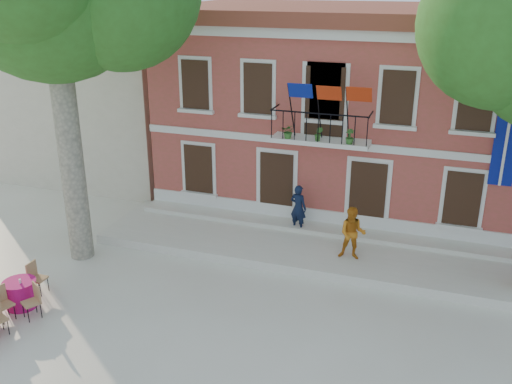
# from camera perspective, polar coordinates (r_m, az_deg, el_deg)

# --- Properties ---
(ground) EXTENTS (90.00, 90.00, 0.00)m
(ground) POSITION_cam_1_polar(r_m,az_deg,el_deg) (15.98, -5.83, -11.72)
(ground) COLOR beige
(ground) RESTS_ON ground
(main_building) EXTENTS (13.50, 9.59, 7.50)m
(main_building) POSITION_cam_1_polar(r_m,az_deg,el_deg) (22.96, 8.98, 8.60)
(main_building) COLOR #BB4743
(main_building) RESTS_ON ground
(neighbor_west) EXTENTS (9.40, 9.40, 6.40)m
(neighbor_west) POSITION_cam_1_polar(r_m,az_deg,el_deg) (28.27, -14.54, 9.33)
(neighbor_west) COLOR beige
(neighbor_west) RESTS_ON ground
(terrace) EXTENTS (14.00, 3.40, 0.30)m
(terrace) POSITION_cam_1_polar(r_m,az_deg,el_deg) (18.96, 5.26, -5.60)
(terrace) COLOR silver
(terrace) RESTS_ON ground
(pedestrian_navy) EXTENTS (0.68, 0.54, 1.64)m
(pedestrian_navy) POSITION_cam_1_polar(r_m,az_deg,el_deg) (19.55, 4.25, -1.59)
(pedestrian_navy) COLOR black
(pedestrian_navy) RESTS_ON terrace
(pedestrian_orange) EXTENTS (0.87, 0.71, 1.69)m
(pedestrian_orange) POSITION_cam_1_polar(r_m,az_deg,el_deg) (17.80, 9.63, -4.11)
(pedestrian_orange) COLOR orange
(pedestrian_orange) RESTS_ON terrace
(cafe_table_1) EXTENTS (1.87, 1.63, 0.95)m
(cafe_table_1) POSITION_cam_1_polar(r_m,az_deg,el_deg) (17.14, -22.49, -9.27)
(cafe_table_1) COLOR #CF1368
(cafe_table_1) RESTS_ON ground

